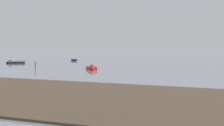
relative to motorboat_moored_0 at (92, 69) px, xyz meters
name	(u,v)px	position (x,y,z in m)	size (l,w,h in m)	color
ground_plane	(1,72)	(-12.43, -10.56, -0.21)	(800.00, 800.00, 0.00)	gray
motorboat_moored_0	(92,69)	(0.00, 0.00, 0.00)	(3.82, 4.49, 1.52)	red
motorboat_moored_1	(14,63)	(-26.25, 9.67, 0.00)	(4.54, 3.87, 1.53)	black
rowboat_moored_2	(74,60)	(-18.89, 26.31, -0.03)	(3.82, 3.90, 0.64)	navy
mooring_post_left	(35,65)	(-11.51, -1.82, 0.54)	(0.22, 0.22, 1.75)	#4C3323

